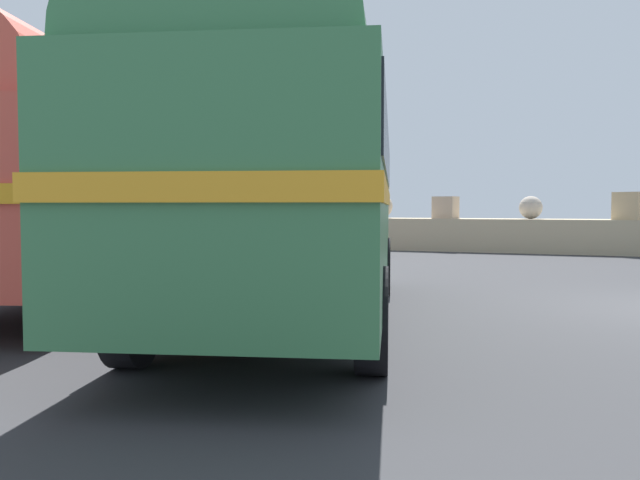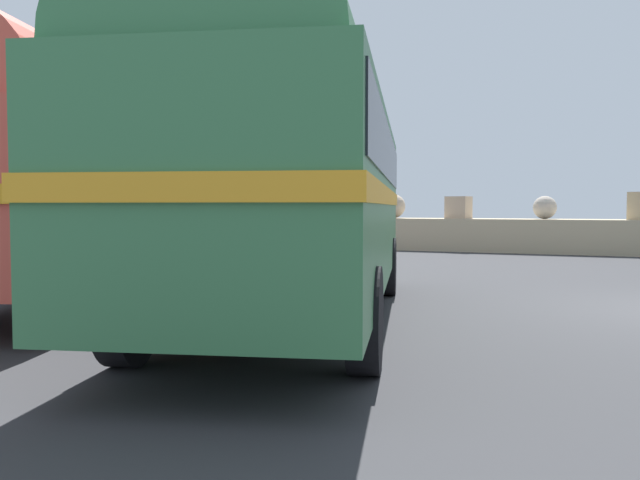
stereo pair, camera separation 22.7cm
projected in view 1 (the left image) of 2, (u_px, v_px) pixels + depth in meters
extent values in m
cube|color=tan|center=(635.00, 237.00, 20.12)|extent=(31.36, 1.80, 1.10)
cube|color=tan|center=(266.00, 199.00, 24.70)|extent=(1.85, 1.81, 1.39)
sphere|color=tan|center=(332.00, 200.00, 23.55)|extent=(1.31, 1.31, 1.31)
sphere|color=tan|center=(381.00, 206.00, 22.88)|extent=(0.84, 0.84, 0.84)
cube|color=tan|center=(445.00, 208.00, 21.98)|extent=(0.86, 0.76, 0.74)
sphere|color=#A79B8E|center=(531.00, 207.00, 21.36)|extent=(0.75, 0.75, 0.75)
cube|color=tan|center=(630.00, 206.00, 19.74)|extent=(1.05, 0.99, 0.85)
cylinder|color=black|center=(252.00, 265.00, 11.15)|extent=(0.52, 1.00, 0.96)
cylinder|color=black|center=(382.00, 266.00, 10.90)|extent=(0.52, 1.00, 0.96)
cylinder|color=black|center=(131.00, 316.00, 5.98)|extent=(0.52, 1.00, 0.96)
cylinder|color=black|center=(372.00, 320.00, 5.73)|extent=(0.52, 1.00, 0.96)
cube|color=#367144|center=(293.00, 201.00, 8.39)|extent=(4.49, 8.73, 2.10)
cylinder|color=#367144|center=(293.00, 119.00, 8.33)|extent=(4.21, 8.36, 2.20)
cube|color=orange|center=(293.00, 197.00, 8.38)|extent=(4.56, 8.83, 0.20)
cube|color=black|center=(293.00, 156.00, 8.36)|extent=(4.44, 8.42, 0.64)
cube|color=silver|center=(326.00, 248.00, 12.67)|extent=(2.24, 0.74, 0.28)
cylinder|color=black|center=(92.00, 256.00, 13.31)|extent=(0.57, 1.00, 0.96)
cylinder|color=black|center=(199.00, 256.00, 13.19)|extent=(0.57, 1.00, 0.96)
cylinder|color=black|center=(97.00, 288.00, 8.00)|extent=(0.57, 1.00, 0.96)
cube|color=#D54B3B|center=(93.00, 202.00, 10.60)|extent=(4.92, 8.73, 2.10)
cylinder|color=#D54B3B|center=(92.00, 137.00, 10.55)|extent=(4.62, 8.35, 2.20)
cube|color=orange|center=(93.00, 199.00, 10.60)|extent=(4.99, 8.82, 0.20)
cube|color=black|center=(92.00, 167.00, 10.57)|extent=(4.84, 8.42, 0.64)
cube|color=silver|center=(168.00, 241.00, 14.90)|extent=(2.21, 0.87, 0.28)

